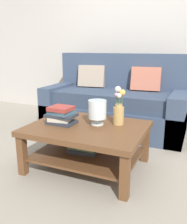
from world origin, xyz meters
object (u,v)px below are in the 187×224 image
at_px(couch, 115,104).
at_px(flower_pitcher, 119,110).
at_px(book_stack_main, 61,115).
at_px(glass_hurricane_vase, 97,110).
at_px(coffee_table, 87,138).

height_order(couch, flower_pitcher, couch).
relative_size(book_stack_main, glass_hurricane_vase, 1.22).
bearing_deg(couch, flower_pitcher, -69.86).
bearing_deg(flower_pitcher, book_stack_main, -159.31).
relative_size(coffee_table, book_stack_main, 3.73).
xyz_separation_m(book_stack_main, glass_hurricane_vase, (0.34, 0.11, 0.06)).
bearing_deg(glass_hurricane_vase, couch, 100.31).
bearing_deg(flower_pitcher, glass_hurricane_vase, -154.35).
xyz_separation_m(coffee_table, flower_pitcher, (0.26, 0.17, 0.27)).
bearing_deg(couch, glass_hurricane_vase, -79.69).
distance_m(couch, coffee_table, 1.27).
height_order(book_stack_main, glass_hurricane_vase, glass_hurricane_vase).
bearing_deg(coffee_table, glass_hurricane_vase, 48.12).
distance_m(couch, book_stack_main, 1.30).
xyz_separation_m(glass_hurricane_vase, flower_pitcher, (0.19, 0.09, 0.00)).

